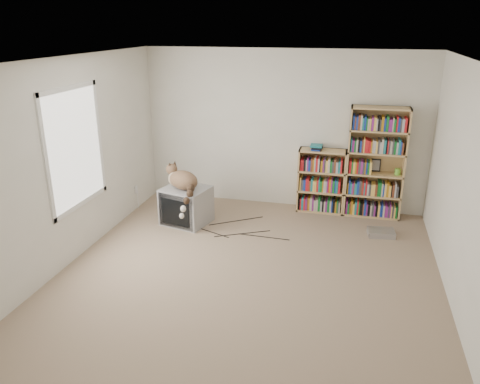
% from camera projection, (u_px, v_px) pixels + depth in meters
% --- Properties ---
extents(floor, '(4.50, 5.00, 0.01)m').
position_uv_depth(floor, '(247.00, 278.00, 5.57)').
color(floor, '#9C8269').
rests_on(floor, ground).
extents(wall_back, '(4.50, 0.02, 2.50)m').
position_uv_depth(wall_back, '(283.00, 130.00, 7.42)').
color(wall_back, silver).
rests_on(wall_back, floor).
extents(wall_front, '(4.50, 0.02, 2.50)m').
position_uv_depth(wall_front, '(156.00, 303.00, 2.86)').
color(wall_front, silver).
rests_on(wall_front, floor).
extents(wall_left, '(0.02, 5.00, 2.50)m').
position_uv_depth(wall_left, '(66.00, 164.00, 5.65)').
color(wall_left, silver).
rests_on(wall_left, floor).
extents(wall_right, '(0.02, 5.00, 2.50)m').
position_uv_depth(wall_right, '(468.00, 195.00, 4.63)').
color(wall_right, silver).
rests_on(wall_right, floor).
extents(ceiling, '(4.50, 5.00, 0.02)m').
position_uv_depth(ceiling, '(248.00, 61.00, 4.71)').
color(ceiling, white).
rests_on(ceiling, wall_back).
extents(window, '(0.02, 1.22, 1.52)m').
position_uv_depth(window, '(75.00, 148.00, 5.77)').
color(window, white).
rests_on(window, wall_left).
extents(crt_tv, '(0.75, 0.71, 0.55)m').
position_uv_depth(crt_tv, '(187.00, 205.00, 7.01)').
color(crt_tv, '#98989B').
rests_on(crt_tv, floor).
extents(cat, '(0.65, 0.78, 0.60)m').
position_uv_depth(cat, '(183.00, 184.00, 6.79)').
color(cat, '#3C2818').
rests_on(cat, crt_tv).
extents(bookcase_tall, '(0.85, 0.30, 1.70)m').
position_uv_depth(bookcase_tall, '(375.00, 165.00, 7.11)').
color(bookcase_tall, tan).
rests_on(bookcase_tall, floor).
extents(bookcase_short, '(0.73, 0.30, 1.01)m').
position_uv_depth(bookcase_short, '(321.00, 183.00, 7.41)').
color(bookcase_short, tan).
rests_on(bookcase_short, floor).
extents(book_stack, '(0.18, 0.23, 0.08)m').
position_uv_depth(book_stack, '(316.00, 147.00, 7.21)').
color(book_stack, red).
rests_on(book_stack, bookcase_short).
extents(green_mug, '(0.09, 0.09, 0.10)m').
position_uv_depth(green_mug, '(398.00, 171.00, 7.04)').
color(green_mug, '#71C538').
rests_on(green_mug, bookcase_tall).
extents(framed_print, '(0.15, 0.05, 0.19)m').
position_uv_depth(framed_print, '(376.00, 165.00, 7.19)').
color(framed_print, black).
rests_on(framed_print, bookcase_tall).
extents(dvd_player, '(0.40, 0.30, 0.08)m').
position_uv_depth(dvd_player, '(381.00, 233.00, 6.66)').
color(dvd_player, '#AAAAAF').
rests_on(dvd_player, floor).
extents(wall_outlet, '(0.01, 0.08, 0.13)m').
position_uv_depth(wall_outlet, '(136.00, 190.00, 7.53)').
color(wall_outlet, silver).
rests_on(wall_outlet, wall_left).
extents(floor_cables, '(1.20, 0.70, 0.01)m').
position_uv_depth(floor_cables, '(245.00, 230.00, 6.83)').
color(floor_cables, black).
rests_on(floor_cables, floor).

